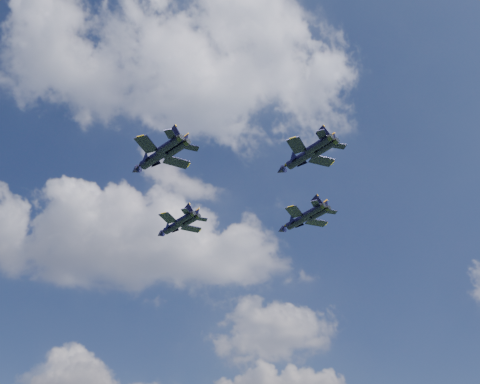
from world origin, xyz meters
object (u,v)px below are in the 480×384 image
jet_lead (173,227)px  jet_right (297,221)px  jet_slot (300,159)px  jet_left (153,159)px

jet_lead → jet_right: (26.82, -2.96, 0.82)m
jet_slot → jet_right: bearing=43.7°
jet_left → jet_slot: size_ratio=1.00×
jet_lead → jet_slot: jet_slot is taller
jet_lead → jet_right: 26.99m
jet_lead → jet_left: (-2.78, -24.81, -0.56)m
jet_lead → jet_left: 24.97m
jet_right → jet_slot: bearing=-135.1°
jet_right → jet_slot: (-3.39, -22.95, -0.73)m
jet_left → jet_slot: jet_slot is taller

